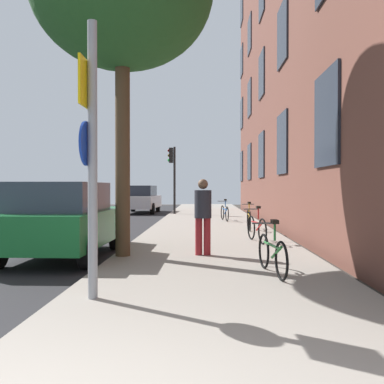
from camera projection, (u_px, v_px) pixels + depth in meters
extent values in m
plane|color=#332D28|center=(122.00, 226.00, 17.00)|extent=(41.80, 41.80, 0.00)
cube|color=#232326|center=(70.00, 225.00, 17.06)|extent=(7.00, 38.00, 0.01)
cube|color=gray|center=(209.00, 224.00, 16.90)|extent=(4.20, 38.00, 0.12)
cube|color=#1E232D|center=(326.00, 119.00, 8.81)|extent=(0.06, 1.69, 1.98)
cube|color=#1E232D|center=(282.00, 144.00, 13.80)|extent=(0.06, 1.69, 1.98)
cube|color=#1E232D|center=(261.00, 155.00, 18.80)|extent=(0.06, 1.69, 1.98)
cube|color=#1E232D|center=(249.00, 162.00, 23.80)|extent=(0.06, 1.69, 1.98)
cube|color=#1E232D|center=(242.00, 166.00, 28.80)|extent=(0.06, 1.69, 1.98)
cube|color=#1E232D|center=(282.00, 34.00, 13.76)|extent=(0.06, 1.69, 1.98)
cube|color=#1E232D|center=(262.00, 75.00, 18.76)|extent=(0.06, 1.69, 1.98)
cube|color=#1E232D|center=(249.00, 99.00, 23.76)|extent=(0.06, 1.69, 1.98)
cube|color=#1E232D|center=(242.00, 114.00, 28.76)|extent=(0.06, 1.69, 1.98)
cube|color=#1E232D|center=(250.00, 35.00, 23.72)|extent=(0.06, 1.69, 1.98)
cube|color=#1E232D|center=(242.00, 61.00, 28.72)|extent=(0.06, 1.69, 1.98)
cube|color=#1E232D|center=(242.00, 9.00, 28.68)|extent=(0.06, 1.69, 1.98)
cylinder|color=gray|center=(93.00, 160.00, 5.36)|extent=(0.12, 0.12, 3.50)
cube|color=yellow|center=(86.00, 84.00, 5.36)|extent=(0.03, 0.60, 0.60)
cylinder|color=#14339E|center=(86.00, 144.00, 5.36)|extent=(0.03, 0.56, 0.56)
cylinder|color=black|center=(174.00, 180.00, 22.62)|extent=(0.12, 0.12, 3.56)
cube|color=black|center=(171.00, 155.00, 22.61)|extent=(0.20, 0.24, 0.80)
sphere|color=#4B0707|center=(169.00, 150.00, 22.61)|extent=(0.16, 0.16, 0.16)
sphere|color=#523707|center=(169.00, 155.00, 22.61)|extent=(0.16, 0.16, 0.16)
sphere|color=green|center=(169.00, 160.00, 22.61)|extent=(0.16, 0.16, 0.16)
cylinder|color=#4C3823|center=(123.00, 151.00, 8.71)|extent=(0.30, 0.30, 4.30)
torus|color=black|center=(264.00, 251.00, 7.37)|extent=(0.12, 0.60, 0.60)
torus|color=black|center=(281.00, 261.00, 6.38)|extent=(0.12, 0.60, 0.60)
cylinder|color=#267233|center=(272.00, 245.00, 6.87)|extent=(0.15, 0.85, 0.04)
cylinder|color=#267233|center=(277.00, 252.00, 6.63)|extent=(0.11, 0.52, 0.28)
cylinder|color=#267233|center=(275.00, 232.00, 6.72)|extent=(0.04, 0.04, 0.28)
cube|color=black|center=(275.00, 222.00, 6.72)|extent=(0.10, 0.24, 0.06)
cylinder|color=#4C4C4C|center=(264.00, 223.00, 7.37)|extent=(0.42, 0.08, 0.03)
torus|color=black|center=(251.00, 228.00, 11.44)|extent=(0.15, 0.64, 0.64)
torus|color=black|center=(262.00, 231.00, 10.49)|extent=(0.15, 0.64, 0.64)
cylinder|color=#B21E1E|center=(257.00, 223.00, 10.97)|extent=(0.19, 0.82, 0.04)
cylinder|color=#B21E1E|center=(259.00, 227.00, 10.73)|extent=(0.13, 0.50, 0.27)
cylinder|color=#B21E1E|center=(258.00, 213.00, 10.82)|extent=(0.04, 0.04, 0.28)
cube|color=black|center=(258.00, 207.00, 10.82)|extent=(0.10, 0.24, 0.06)
cylinder|color=#4C4C4C|center=(251.00, 209.00, 11.44)|extent=(0.42, 0.10, 0.03)
torus|color=black|center=(248.00, 219.00, 14.71)|extent=(0.07, 0.64, 0.64)
torus|color=black|center=(250.00, 221.00, 13.63)|extent=(0.07, 0.64, 0.64)
cylinder|color=#C68C19|center=(249.00, 215.00, 14.17)|extent=(0.09, 0.93, 0.04)
cylinder|color=#C68C19|center=(249.00, 218.00, 13.90)|extent=(0.07, 0.56, 0.30)
cylinder|color=#C68C19|center=(249.00, 208.00, 14.00)|extent=(0.04, 0.04, 0.28)
cube|color=black|center=(249.00, 203.00, 14.00)|extent=(0.10, 0.24, 0.06)
cylinder|color=#4C4C4C|center=(248.00, 204.00, 14.71)|extent=(0.42, 0.05, 0.03)
torus|color=black|center=(222.00, 212.00, 18.50)|extent=(0.13, 0.63, 0.63)
torus|color=black|center=(227.00, 214.00, 17.48)|extent=(0.13, 0.63, 0.63)
cylinder|color=#194C99|center=(225.00, 209.00, 17.99)|extent=(0.17, 0.86, 0.04)
cylinder|color=#194C99|center=(226.00, 211.00, 17.74)|extent=(0.12, 0.53, 0.28)
cylinder|color=#194C99|center=(225.00, 204.00, 17.83)|extent=(0.04, 0.04, 0.28)
cube|color=black|center=(225.00, 200.00, 17.83)|extent=(0.10, 0.24, 0.06)
cylinder|color=#4C4C4C|center=(222.00, 201.00, 18.49)|extent=(0.42, 0.09, 0.03)
cylinder|color=maroon|center=(199.00, 236.00, 8.83)|extent=(0.14, 0.14, 0.77)
cylinder|color=maroon|center=(207.00, 237.00, 8.83)|extent=(0.14, 0.14, 0.77)
cylinder|color=#26262D|center=(203.00, 204.00, 8.82)|extent=(0.41, 0.41, 0.58)
sphere|color=brown|center=(203.00, 184.00, 8.82)|extent=(0.21, 0.21, 0.21)
cube|color=#19662D|center=(64.00, 227.00, 9.15)|extent=(1.93, 3.94, 0.70)
cube|color=#2D3847|center=(61.00, 197.00, 8.95)|extent=(1.61, 2.21, 0.60)
cylinder|color=black|center=(46.00, 236.00, 10.43)|extent=(0.22, 0.64, 0.64)
cylinder|color=black|center=(116.00, 236.00, 10.38)|extent=(0.22, 0.64, 0.64)
cylinder|color=black|center=(88.00, 252.00, 7.88)|extent=(0.22, 0.64, 0.64)
cube|color=#B7B7BC|center=(142.00, 202.00, 25.29)|extent=(1.86, 4.53, 0.70)
cube|color=#1E232D|center=(142.00, 191.00, 25.06)|extent=(1.52, 2.55, 0.60)
cylinder|color=black|center=(133.00, 206.00, 26.75)|extent=(0.22, 0.64, 0.64)
cylinder|color=black|center=(158.00, 206.00, 26.71)|extent=(0.22, 0.64, 0.64)
cylinder|color=black|center=(125.00, 209.00, 23.88)|extent=(0.22, 0.64, 0.64)
cylinder|color=black|center=(152.00, 209.00, 23.84)|extent=(0.22, 0.64, 0.64)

